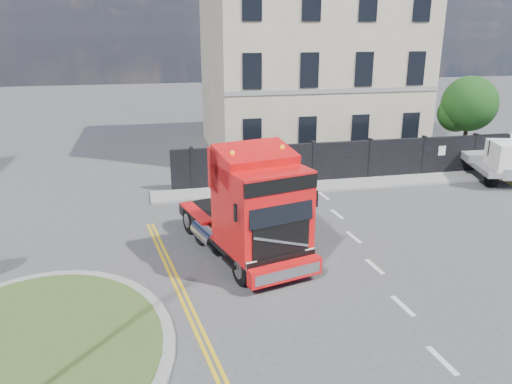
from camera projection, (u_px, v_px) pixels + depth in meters
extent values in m
plane|color=#424244|center=(283.00, 270.00, 15.88)|extent=(120.00, 120.00, 0.00)
cylinder|color=gray|center=(29.00, 355.00, 11.64)|extent=(6.80, 6.80, 0.12)
cylinder|color=#2E491D|center=(28.00, 352.00, 11.62)|extent=(6.20, 6.20, 0.05)
cube|color=black|center=(351.00, 161.00, 25.16)|extent=(18.00, 0.25, 2.00)
cube|color=silver|center=(498.00, 152.00, 26.90)|extent=(2.60, 0.12, 2.00)
cube|color=beige|center=(307.00, 60.00, 30.73)|extent=(12.00, 10.00, 11.00)
cylinder|color=#382619|center=(465.00, 137.00, 29.63)|extent=(0.24, 0.24, 2.40)
sphere|color=#103714|center=(469.00, 104.00, 29.01)|extent=(3.20, 3.20, 3.20)
sphere|color=#103714|center=(456.00, 113.00, 29.46)|extent=(2.20, 2.20, 2.20)
cube|color=gray|center=(357.00, 184.00, 24.61)|extent=(20.00, 1.60, 0.12)
cube|color=black|center=(239.00, 229.00, 17.30)|extent=(3.77, 6.38, 0.43)
cube|color=red|center=(261.00, 207.00, 15.48)|extent=(2.92, 2.99, 2.66)
cube|color=red|center=(247.00, 166.00, 15.99)|extent=(2.51, 1.43, 1.33)
cube|color=black|center=(281.00, 208.00, 14.33)|extent=(2.04, 0.58, 1.00)
cube|color=red|center=(285.00, 271.00, 14.66)|extent=(2.38, 0.92, 0.52)
cylinder|color=black|center=(243.00, 269.00, 14.87)|extent=(0.54, 1.03, 0.99)
cylinder|color=gray|center=(243.00, 269.00, 14.87)|extent=(0.47, 0.61, 0.54)
cylinder|color=black|center=(301.00, 256.00, 15.76)|extent=(0.54, 1.03, 0.99)
cylinder|color=gray|center=(301.00, 256.00, 15.76)|extent=(0.47, 0.61, 0.54)
cylinder|color=black|center=(202.00, 231.00, 17.72)|extent=(0.54, 1.03, 0.99)
cylinder|color=gray|center=(202.00, 231.00, 17.72)|extent=(0.47, 0.61, 0.54)
cylinder|color=black|center=(253.00, 221.00, 18.61)|extent=(0.54, 1.03, 0.99)
cylinder|color=gray|center=(253.00, 221.00, 18.61)|extent=(0.47, 0.61, 0.54)
cylinder|color=black|center=(191.00, 220.00, 18.69)|extent=(0.54, 1.03, 0.99)
cylinder|color=gray|center=(191.00, 220.00, 18.69)|extent=(0.47, 0.61, 0.54)
cylinder|color=black|center=(240.00, 212.00, 19.58)|extent=(0.54, 1.03, 0.99)
cylinder|color=gray|center=(240.00, 212.00, 19.58)|extent=(0.47, 0.61, 0.54)
cube|color=gray|center=(489.00, 162.00, 25.79)|extent=(3.38, 5.55, 0.27)
cylinder|color=black|center=(491.00, 179.00, 24.20)|extent=(0.27, 0.76, 0.76)
cylinder|color=black|center=(452.00, 163.00, 27.21)|extent=(0.27, 0.76, 0.76)
cylinder|color=black|center=(486.00, 161.00, 27.63)|extent=(0.27, 0.76, 0.76)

